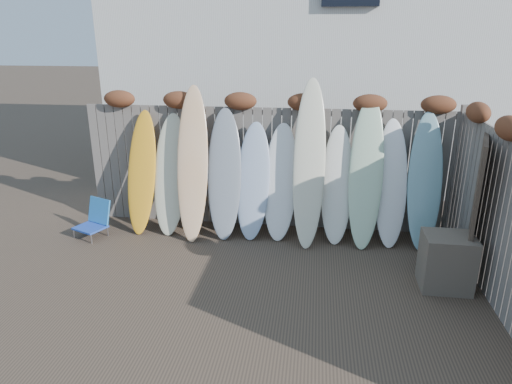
# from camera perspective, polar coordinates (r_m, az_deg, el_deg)

# --- Properties ---
(ground) EXTENTS (80.00, 80.00, 0.00)m
(ground) POSITION_cam_1_polar(r_m,az_deg,el_deg) (5.77, -1.60, -13.39)
(ground) COLOR #493A2D
(back_fence) EXTENTS (6.05, 0.28, 2.24)m
(back_fence) POSITION_cam_1_polar(r_m,az_deg,el_deg) (7.48, 1.65, 4.30)
(back_fence) COLOR slate
(back_fence) RESTS_ON ground
(right_fence) EXTENTS (0.28, 4.40, 2.24)m
(right_fence) POSITION_cam_1_polar(r_m,az_deg,el_deg) (5.85, 29.16, -2.96)
(right_fence) COLOR slate
(right_fence) RESTS_ON ground
(house) EXTENTS (8.50, 5.50, 6.33)m
(house) POSITION_cam_1_polar(r_m,az_deg,el_deg) (11.30, 6.40, 19.58)
(house) COLOR silver
(house) RESTS_ON ground
(beach_chair) EXTENTS (0.59, 0.60, 0.59)m
(beach_chair) POSITION_cam_1_polar(r_m,az_deg,el_deg) (7.82, -19.51, -3.21)
(beach_chair) COLOR #2348B3
(beach_chair) RESTS_ON ground
(wooden_crate) EXTENTS (0.62, 0.52, 0.72)m
(wooden_crate) POSITION_cam_1_polar(r_m,az_deg,el_deg) (6.35, 22.71, -8.05)
(wooden_crate) COLOR #645B4B
(wooden_crate) RESTS_ON ground
(lattice_panel) EXTENTS (0.45, 1.22, 1.89)m
(lattice_panel) POSITION_cam_1_polar(r_m,az_deg,el_deg) (6.66, 25.67, -1.70)
(lattice_panel) COLOR brown
(lattice_panel) RESTS_ON ground
(surfboard_0) EXTENTS (0.51, 0.72, 1.95)m
(surfboard_0) POSITION_cam_1_polar(r_m,az_deg,el_deg) (7.63, -14.09, 2.39)
(surfboard_0) COLOR #FFA71D
(surfboard_0) RESTS_ON ground
(surfboard_1) EXTENTS (0.57, 0.70, 1.91)m
(surfboard_1) POSITION_cam_1_polar(r_m,az_deg,el_deg) (7.49, -10.65, 2.17)
(surfboard_1) COLOR beige
(surfboard_1) RESTS_ON ground
(surfboard_2) EXTENTS (0.55, 0.86, 2.36)m
(surfboard_2) POSITION_cam_1_polar(r_m,az_deg,el_deg) (7.21, -7.93, 3.53)
(surfboard_2) COLOR #FDB980
(surfboard_2) RESTS_ON ground
(surfboard_3) EXTENTS (0.59, 0.76, 2.01)m
(surfboard_3) POSITION_cam_1_polar(r_m,az_deg,el_deg) (7.22, -3.96, 2.25)
(surfboard_3) COLOR slate
(surfboard_3) RESTS_ON ground
(surfboard_4) EXTENTS (0.57, 0.68, 1.81)m
(surfboard_4) POSITION_cam_1_polar(r_m,az_deg,el_deg) (7.19, -0.37, 1.38)
(surfboard_4) COLOR #A7BADA
(surfboard_4) RESTS_ON ground
(surfboard_5) EXTENTS (0.56, 0.67, 1.79)m
(surfboard_5) POSITION_cam_1_polar(r_m,az_deg,el_deg) (7.18, 3.08, 1.25)
(surfboard_5) COLOR white
(surfboard_5) RESTS_ON ground
(surfboard_6) EXTENTS (0.49, 0.87, 2.49)m
(surfboard_6) POSITION_cam_1_polar(r_m,az_deg,el_deg) (6.96, 6.67, 3.57)
(surfboard_6) COLOR #EAE5C6
(surfboard_6) RESTS_ON ground
(surfboard_7) EXTENTS (0.48, 0.64, 1.79)m
(surfboard_7) POSITION_cam_1_polar(r_m,az_deg,el_deg) (7.15, 10.08, 0.88)
(surfboard_7) COLOR white
(surfboard_7) RESTS_ON ground
(surfboard_8) EXTENTS (0.55, 0.81, 2.22)m
(surfboard_8) POSITION_cam_1_polar(r_m,az_deg,el_deg) (7.07, 13.60, 2.27)
(surfboard_8) COLOR #BFE2BB
(surfboard_8) RESTS_ON ground
(surfboard_9) EXTENTS (0.51, 0.69, 1.90)m
(surfboard_9) POSITION_cam_1_polar(r_m,az_deg,el_deg) (7.23, 16.53, 1.03)
(surfboard_9) COLOR white
(surfboard_9) RESTS_ON ground
(surfboard_10) EXTENTS (0.53, 0.74, 2.02)m
(surfboard_10) POSITION_cam_1_polar(r_m,az_deg,el_deg) (7.28, 20.36, 1.24)
(surfboard_10) COLOR #7DADB9
(surfboard_10) RESTS_ON ground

